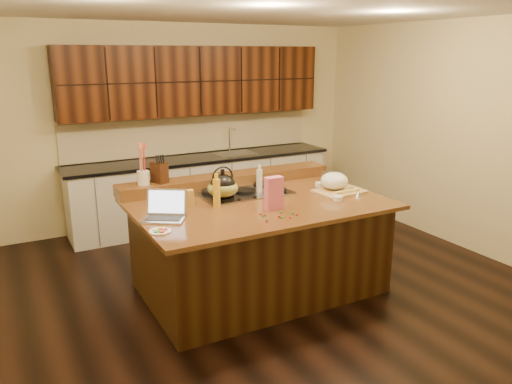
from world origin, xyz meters
TOP-DOWN VIEW (x-y plane):
  - room at (0.00, 0.00)m, footprint 5.52×5.02m
  - island at (0.00, 0.00)m, footprint 2.40×1.60m
  - back_ledge at (0.00, 0.70)m, footprint 2.40×0.30m
  - cooktop at (0.00, 0.30)m, footprint 0.92×0.52m
  - back_counter at (0.30, 2.23)m, footprint 3.70×0.66m
  - kettle at (-0.30, 0.17)m, footprint 0.28×0.28m
  - green_bowl at (-0.30, 0.17)m, footprint 0.35×0.35m
  - laptop at (-0.96, -0.07)m, footprint 0.44×0.42m
  - oil_bottle at (-0.44, 0.01)m, footprint 0.08×0.08m
  - vinegar_bottle at (0.14, 0.24)m, footprint 0.07×0.07m
  - wooden_tray at (0.87, -0.06)m, footprint 0.51×0.41m
  - ramekin_a at (0.69, -0.35)m, footprint 0.13×0.13m
  - ramekin_b at (0.84, 0.17)m, footprint 0.12×0.12m
  - ramekin_c at (1.03, 0.18)m, footprint 0.12×0.12m
  - strainer_bowl at (1.08, 0.27)m, footprint 0.30×0.30m
  - kitchen_timer at (0.96, -0.34)m, footprint 0.09×0.09m
  - pink_bag at (0.00, -0.29)m, footprint 0.16×0.09m
  - candy_plate at (-1.11, -0.39)m, footprint 0.21×0.21m
  - package_box at (-0.64, 0.21)m, footprint 0.11×0.09m
  - utensil_crock at (-0.92, 0.70)m, footprint 0.14×0.14m
  - knife_block at (-0.76, 0.70)m, footprint 0.16×0.20m
  - gumdrop_0 at (-0.19, -0.39)m, footprint 0.02×0.02m
  - gumdrop_1 at (-0.21, -0.55)m, footprint 0.02×0.02m
  - gumdrop_2 at (0.09, -0.56)m, footprint 0.02×0.02m
  - gumdrop_3 at (-0.19, -0.44)m, footprint 0.02×0.02m
  - gumdrop_4 at (-0.01, -0.59)m, footprint 0.02×0.02m
  - gumdrop_5 at (-0.07, -0.56)m, footprint 0.02×0.02m
  - gumdrop_6 at (-0.16, -0.42)m, footprint 0.02×0.02m
  - gumdrop_7 at (-0.00, -0.44)m, footprint 0.02×0.02m
  - gumdrop_8 at (-0.23, -0.58)m, footprint 0.02×0.02m
  - gumdrop_9 at (0.07, -0.51)m, footprint 0.02×0.02m
  - gumdrop_10 at (-0.08, -0.53)m, footprint 0.02×0.02m

SIDE VIEW (x-z plane):
  - island at x=0.00m, z-range 0.00..0.92m
  - candy_plate at x=-1.11m, z-range 0.92..0.93m
  - gumdrop_0 at x=-0.19m, z-range 0.92..0.94m
  - gumdrop_1 at x=-0.21m, z-range 0.92..0.94m
  - gumdrop_2 at x=0.09m, z-range 0.92..0.94m
  - gumdrop_3 at x=-0.19m, z-range 0.92..0.94m
  - gumdrop_4 at x=-0.01m, z-range 0.92..0.94m
  - gumdrop_5 at x=-0.07m, z-range 0.92..0.94m
  - gumdrop_6 at x=-0.16m, z-range 0.92..0.94m
  - gumdrop_7 at x=0.00m, z-range 0.92..0.94m
  - gumdrop_8 at x=-0.23m, z-range 0.92..0.94m
  - gumdrop_9 at x=0.07m, z-range 0.92..0.94m
  - gumdrop_10 at x=-0.08m, z-range 0.92..0.94m
  - cooktop at x=0.00m, z-range 0.91..0.96m
  - ramekin_a at x=0.69m, z-range 0.92..0.96m
  - ramekin_b at x=0.84m, z-range 0.92..0.96m
  - ramekin_c at x=1.03m, z-range 0.92..0.96m
  - kitchen_timer at x=0.96m, z-range 0.92..0.99m
  - strainer_bowl at x=1.08m, z-range 0.92..1.01m
  - back_ledge at x=0.00m, z-range 0.92..1.04m
  - back_counter at x=0.30m, z-range -0.22..2.18m
  - laptop at x=-0.96m, z-range 0.86..1.11m
  - package_box at x=-0.64m, z-range 0.92..1.06m
  - wooden_tray at x=0.87m, z-range 0.91..1.11m
  - vinegar_bottle at x=0.14m, z-range 0.92..1.17m
  - green_bowl at x=-0.30m, z-range 0.97..1.13m
  - oil_bottle at x=-0.44m, z-range 0.92..1.19m
  - pink_bag at x=0.00m, z-range 0.92..1.22m
  - kettle at x=-0.30m, z-range 0.97..1.19m
  - utensil_crock at x=-0.92m, z-range 1.04..1.18m
  - knife_block at x=-0.76m, z-range 1.04..1.25m
  - room at x=0.00m, z-range -0.01..2.71m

